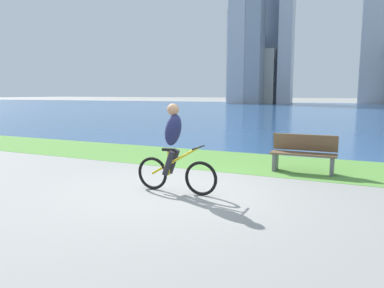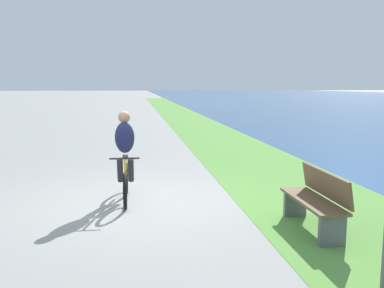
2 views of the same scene
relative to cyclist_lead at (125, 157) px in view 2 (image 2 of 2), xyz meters
name	(u,v)px [view 2 (image 2 of 2)]	position (x,y,z in m)	size (l,w,h in m)	color
ground_plane	(133,202)	(0.14, 0.13, -0.84)	(300.00, 300.00, 0.00)	gray
grass_strip_bayside	(306,195)	(0.14, 3.50, -0.83)	(120.00, 2.98, 0.01)	#59933D
cyclist_lead	(125,157)	(0.00, 0.00, 0.00)	(1.67, 0.52, 1.68)	black
bench_near_path	(316,201)	(1.99, 2.84, -0.39)	(1.50, 0.47, 0.90)	brown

